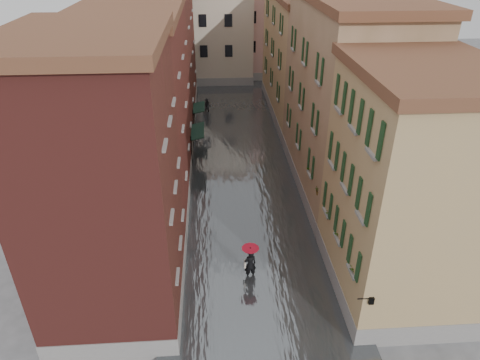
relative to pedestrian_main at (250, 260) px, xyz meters
name	(u,v)px	position (x,y,z in m)	size (l,w,h in m)	color
ground	(255,265)	(0.37, 1.01, -1.24)	(120.00, 120.00, 0.00)	#545457
floodwater	(240,161)	(0.37, 14.01, -1.14)	(10.00, 60.00, 0.20)	#4C5154
building_left_near	(107,191)	(-6.63, -0.99, 5.26)	(6.00, 8.00, 13.00)	maroon
building_left_mid	(141,110)	(-6.63, 10.01, 5.01)	(6.00, 14.00, 12.50)	#5D281D
building_left_far	(161,49)	(-6.63, 25.01, 5.76)	(6.00, 16.00, 14.00)	maroon
building_right_near	(406,194)	(7.37, -0.99, 4.51)	(6.00, 8.00, 11.50)	tan
building_right_mid	(344,102)	(7.37, 10.01, 5.26)	(6.00, 14.00, 13.00)	tan
building_right_far	(302,59)	(7.37, 25.01, 4.51)	(6.00, 16.00, 11.50)	tan
building_end_cream	(203,27)	(-2.63, 39.01, 5.26)	(12.00, 9.00, 13.00)	#B2AA8D
building_end_pink	(272,27)	(6.37, 41.01, 4.76)	(10.00, 9.00, 12.00)	tan
awning_near	(197,132)	(-3.11, 14.88, 1.24)	(1.09, 3.36, 2.80)	black
awning_far	(198,108)	(-3.11, 20.48, 1.22)	(1.09, 2.81, 2.80)	black
wall_lantern	(371,300)	(4.70, -4.99, 1.77)	(0.71, 0.22, 0.35)	black
window_planters	(330,207)	(4.49, 1.45, 2.27)	(0.59, 10.52, 0.84)	brown
pedestrian_main	(250,260)	(0.00, 0.00, 0.00)	(0.96, 0.96, 2.06)	black
pedestrian_far	(207,107)	(-2.34, 25.32, -0.39)	(0.82, 0.64, 1.70)	black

